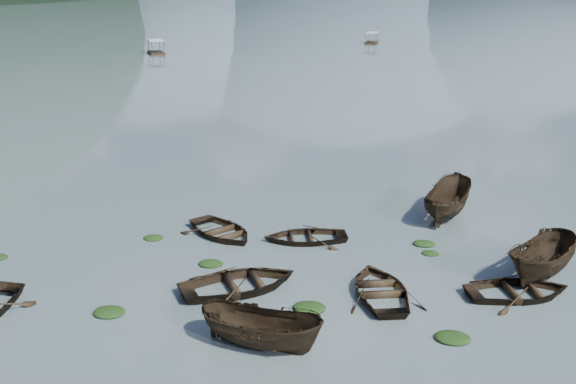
# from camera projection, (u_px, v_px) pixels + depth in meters

# --- Properties ---
(ground_plane) EXTENTS (2400.00, 2400.00, 0.00)m
(ground_plane) POSITION_uv_depth(u_px,v_px,m) (225.00, 379.00, 19.05)
(ground_plane) COLOR #4A595C
(rowboat_1) EXTENTS (5.64, 5.20, 0.95)m
(rowboat_1) POSITION_uv_depth(u_px,v_px,m) (240.00, 290.00, 24.61)
(rowboat_1) COLOR black
(rowboat_1) RESTS_ON ground
(rowboat_2) EXTENTS (4.45, 2.44, 1.63)m
(rowboat_2) POSITION_uv_depth(u_px,v_px,m) (262.00, 347.00, 20.72)
(rowboat_2) COLOR black
(rowboat_2) RESTS_ON ground
(rowboat_3) EXTENTS (3.86, 4.70, 0.85)m
(rowboat_3) POSITION_uv_depth(u_px,v_px,m) (381.00, 295.00, 24.21)
(rowboat_3) COLOR black
(rowboat_3) RESTS_ON ground
(rowboat_4) EXTENTS (4.63, 3.84, 0.83)m
(rowboat_4) POSITION_uv_depth(u_px,v_px,m) (518.00, 296.00, 24.10)
(rowboat_4) COLOR black
(rowboat_4) RESTS_ON ground
(rowboat_5) EXTENTS (4.13, 4.91, 1.83)m
(rowboat_5) POSITION_uv_depth(u_px,v_px,m) (541.00, 277.00, 25.68)
(rowboat_5) COLOR black
(rowboat_5) RESTS_ON ground
(rowboat_6) EXTENTS (4.99, 4.90, 0.85)m
(rowboat_6) POSITION_uv_depth(u_px,v_px,m) (222.00, 235.00, 29.95)
(rowboat_6) COLOR black
(rowboat_6) RESTS_ON ground
(rowboat_7) EXTENTS (4.37, 3.58, 0.79)m
(rowboat_7) POSITION_uv_depth(u_px,v_px,m) (305.00, 241.00, 29.34)
(rowboat_7) COLOR black
(rowboat_7) RESTS_ON ground
(rowboat_8) EXTENTS (3.33, 5.31, 1.92)m
(rowboat_8) POSITION_uv_depth(u_px,v_px,m) (446.00, 216.00, 32.40)
(rowboat_8) COLOR black
(rowboat_8) RESTS_ON ground
(weed_clump_0) EXTENTS (1.16, 0.95, 0.25)m
(weed_clump_0) POSITION_uv_depth(u_px,v_px,m) (109.00, 314.00, 22.82)
(weed_clump_0) COLOR black
(weed_clump_0) RESTS_ON ground
(weed_clump_1) EXTENTS (1.03, 0.83, 0.23)m
(weed_clump_1) POSITION_uv_depth(u_px,v_px,m) (211.00, 265.00, 26.80)
(weed_clump_1) COLOR black
(weed_clump_1) RESTS_ON ground
(weed_clump_2) EXTENTS (1.20, 0.96, 0.26)m
(weed_clump_2) POSITION_uv_depth(u_px,v_px,m) (309.00, 309.00, 23.13)
(weed_clump_2) COLOR black
(weed_clump_2) RESTS_ON ground
(weed_clump_3) EXTENTS (0.77, 0.65, 0.17)m
(weed_clump_3) POSITION_uv_depth(u_px,v_px,m) (430.00, 254.00, 27.87)
(weed_clump_3) COLOR black
(weed_clump_3) RESTS_ON ground
(weed_clump_4) EXTENTS (1.20, 0.95, 0.25)m
(weed_clump_4) POSITION_uv_depth(u_px,v_px,m) (452.00, 339.00, 21.16)
(weed_clump_4) COLOR black
(weed_clump_4) RESTS_ON ground
(weed_clump_6) EXTENTS (0.95, 0.79, 0.20)m
(weed_clump_6) POSITION_uv_depth(u_px,v_px,m) (153.00, 239.00, 29.56)
(weed_clump_6) COLOR black
(weed_clump_6) RESTS_ON ground
(weed_clump_7) EXTENTS (1.01, 0.81, 0.22)m
(weed_clump_7) POSITION_uv_depth(u_px,v_px,m) (424.00, 245.00, 28.86)
(weed_clump_7) COLOR black
(weed_clump_7) RESTS_ON ground
(pontoon_left) EXTENTS (4.76, 6.17, 2.19)m
(pontoon_left) POSITION_uv_depth(u_px,v_px,m) (156.00, 54.00, 108.40)
(pontoon_left) COLOR black
(pontoon_left) RESTS_ON ground
(pontoon_centre) EXTENTS (2.69, 5.43, 2.01)m
(pontoon_centre) POSITION_uv_depth(u_px,v_px,m) (372.00, 43.00, 127.52)
(pontoon_centre) COLOR black
(pontoon_centre) RESTS_ON ground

